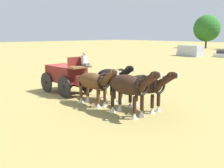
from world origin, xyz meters
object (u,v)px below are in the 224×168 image
object	(u,v)px
show_wagon	(67,75)
draft_horse_lead_off	(129,86)
draft_horse_rear_near	(111,78)
draft_horse_lead_near	(147,85)
draft_horse_rear_off	(94,82)
parked_vehicle_a	(190,51)

from	to	relation	value
show_wagon	draft_horse_lead_off	size ratio (longest dim) A/B	1.80
draft_horse_rear_near	draft_horse_lead_near	xyz separation A→B (m)	(2.61, 0.05, -0.04)
draft_horse_rear_off	show_wagon	bearing A→B (deg)	170.58
draft_horse_lead_near	draft_horse_lead_off	bearing A→B (deg)	-89.29
draft_horse_lead_off	show_wagon	bearing A→B (deg)	174.97
show_wagon	draft_horse_rear_near	world-z (taller)	show_wagon
show_wagon	draft_horse_rear_near	size ratio (longest dim) A/B	1.89
draft_horse_rear_near	draft_horse_lead_off	size ratio (longest dim) A/B	0.95
draft_horse_lead_near	parked_vehicle_a	xyz separation A→B (m)	(-16.50, 31.50, -0.39)
draft_horse_rear_near	parked_vehicle_a	distance (m)	34.48
draft_horse_lead_off	draft_horse_rear_off	bearing A→B (deg)	-178.93
draft_horse_rear_off	draft_horse_lead_off	bearing A→B (deg)	1.07
draft_horse_rear_off	draft_horse_lead_near	xyz separation A→B (m)	(2.57, 1.35, 0.00)
draft_horse_rear_off	draft_horse_lead_near	size ratio (longest dim) A/B	1.01
show_wagon	draft_horse_lead_near	distance (m)	6.16
show_wagon	parked_vehicle_a	distance (m)	33.89
draft_horse_rear_off	parked_vehicle_a	bearing A→B (deg)	112.98
parked_vehicle_a	draft_horse_rear_near	bearing A→B (deg)	-66.24
show_wagon	draft_horse_lead_off	xyz separation A→B (m)	(6.13, -0.54, 0.18)
draft_horse_lead_near	draft_horse_lead_off	distance (m)	1.31
show_wagon	draft_horse_lead_near	world-z (taller)	show_wagon
show_wagon	parked_vehicle_a	bearing A→B (deg)	107.84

